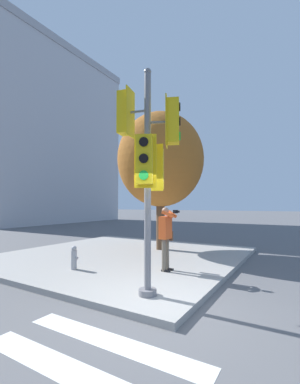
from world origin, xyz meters
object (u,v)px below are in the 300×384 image
at_px(traffic_signal_pole, 149,153).
at_px(person_photographer, 166,233).
at_px(street_tree, 160,160).
at_px(fire_hydrant, 74,258).

distance_m(traffic_signal_pole, person_photographer, 2.67).
distance_m(street_tree, fire_hydrant, 5.27).
bearing_deg(person_photographer, street_tree, 30.96).
relative_size(street_tree, fire_hydrant, 8.67).
distance_m(traffic_signal_pole, fire_hydrant, 3.87).
relative_size(traffic_signal_pole, fire_hydrant, 7.18).
xyz_separation_m(traffic_signal_pole, fire_hydrant, (0.68, 2.85, -2.54)).
relative_size(person_photographer, street_tree, 0.31).
bearing_deg(street_tree, traffic_signal_pole, -154.18).
height_order(person_photographer, street_tree, street_tree).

